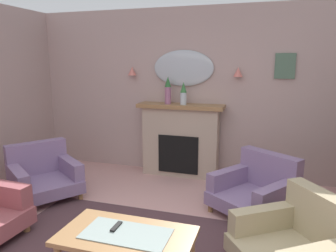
{
  "coord_description": "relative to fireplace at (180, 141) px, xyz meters",
  "views": [
    {
      "loc": [
        0.94,
        -2.0,
        1.82
      ],
      "look_at": [
        -0.22,
        1.7,
        1.02
      ],
      "focal_mm": 33.77,
      "sensor_mm": 36.0,
      "label": 1
    }
  ],
  "objects": [
    {
      "name": "wall_back",
      "position": [
        0.33,
        0.22,
        0.75
      ],
      "size": [
        6.67,
        0.1,
        2.64
      ],
      "primitive_type": "cube",
      "color": "#B29993",
      "rests_on": "ground"
    },
    {
      "name": "fireplace",
      "position": [
        0.0,
        0.0,
        0.0
      ],
      "size": [
        1.36,
        0.36,
        1.16
      ],
      "color": "tan",
      "rests_on": "ground"
    },
    {
      "name": "mantel_vase_right",
      "position": [
        -0.2,
        -0.03,
        0.8
      ],
      "size": [
        0.1,
        0.1,
        0.42
      ],
      "color": "#9E6084",
      "rests_on": "fireplace"
    },
    {
      "name": "mantel_vase_centre",
      "position": [
        0.05,
        -0.03,
        0.76
      ],
      "size": [
        0.1,
        0.1,
        0.35
      ],
      "color": "silver",
      "rests_on": "fireplace"
    },
    {
      "name": "wall_mirror",
      "position": [
        -0.0,
        0.14,
        1.14
      ],
      "size": [
        0.96,
        0.06,
        0.56
      ],
      "primitive_type": "ellipsoid",
      "color": "#B2BCC6"
    },
    {
      "name": "wall_sconce_left",
      "position": [
        -0.85,
        0.09,
        1.09
      ],
      "size": [
        0.14,
        0.14,
        0.14
      ],
      "primitive_type": "cone",
      "color": "#D17066"
    },
    {
      "name": "wall_sconce_right",
      "position": [
        0.85,
        0.09,
        1.09
      ],
      "size": [
        0.14,
        0.14,
        0.14
      ],
      "primitive_type": "cone",
      "color": "#D17066"
    },
    {
      "name": "framed_picture",
      "position": [
        1.5,
        0.15,
        1.18
      ],
      "size": [
        0.28,
        0.03,
        0.36
      ],
      "primitive_type": "cube",
      "color": "#4C6B56"
    },
    {
      "name": "coffee_table",
      "position": [
        0.25,
        -2.6,
        -0.19
      ],
      "size": [
        1.1,
        0.6,
        0.45
      ],
      "color": "olive",
      "rests_on": "ground"
    },
    {
      "name": "tv_remote",
      "position": [
        0.13,
        -2.54,
        -0.12
      ],
      "size": [
        0.04,
        0.16,
        0.02
      ],
      "primitive_type": "cube",
      "color": "black",
      "rests_on": "coffee_table"
    },
    {
      "name": "armchair_by_coffee_table",
      "position": [
        1.22,
        -0.98,
        -0.27
      ],
      "size": [
        1.13,
        1.13,
        0.71
      ],
      "color": "gray",
      "rests_on": "ground"
    },
    {
      "name": "armchair_in_corner",
      "position": [
        -1.57,
        -1.34,
        -0.27
      ],
      "size": [
        1.13,
        1.13,
        0.71
      ],
      "color": "gray",
      "rests_on": "ground"
    },
    {
      "name": "armchair_beside_couch",
      "position": [
        1.6,
        -2.07,
        -0.27
      ],
      "size": [
        1.13,
        1.13,
        0.71
      ],
      "color": "tan",
      "rests_on": "ground"
    }
  ]
}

